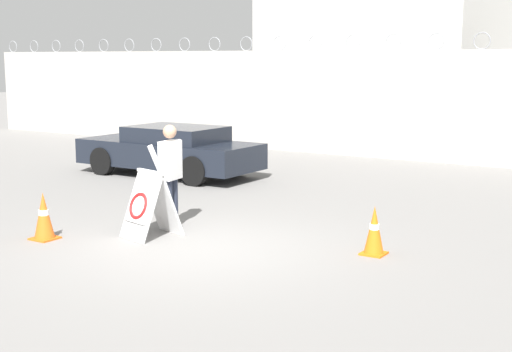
# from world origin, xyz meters

# --- Properties ---
(ground_plane) EXTENTS (90.00, 90.00, 0.00)m
(ground_plane) POSITION_xyz_m (0.00, 0.00, 0.00)
(ground_plane) COLOR gray
(perimeter_wall) EXTENTS (36.00, 0.30, 3.61)m
(perimeter_wall) POSITION_xyz_m (0.00, 11.15, 1.59)
(perimeter_wall) COLOR #ADA8A0
(perimeter_wall) RESTS_ON ground_plane
(building_block) EXTENTS (7.24, 7.92, 5.40)m
(building_block) POSITION_xyz_m (-3.34, 16.55, 2.70)
(building_block) COLOR silver
(building_block) RESTS_ON ground_plane
(barricade_sign) EXTENTS (0.86, 0.99, 1.11)m
(barricade_sign) POSITION_xyz_m (-1.13, 0.21, 0.55)
(barricade_sign) COLOR white
(barricade_sign) RESTS_ON ground_plane
(security_guard) EXTENTS (0.38, 0.67, 1.80)m
(security_guard) POSITION_xyz_m (-1.21, 0.89, 1.01)
(security_guard) COLOR #232838
(security_guard) RESTS_ON ground_plane
(traffic_cone_near) EXTENTS (0.39, 0.39, 0.78)m
(traffic_cone_near) POSITION_xyz_m (-2.48, -0.81, 0.38)
(traffic_cone_near) COLOR orange
(traffic_cone_near) RESTS_ON ground_plane
(traffic_cone_mid) EXTENTS (0.35, 0.35, 0.74)m
(traffic_cone_mid) POSITION_xyz_m (2.43, 1.19, 0.37)
(traffic_cone_mid) COLOR orange
(traffic_cone_mid) RESTS_ON ground_plane
(parked_car_front_coupe) EXTENTS (4.74, 1.95, 1.25)m
(parked_car_front_coupe) POSITION_xyz_m (-4.77, 5.29, 0.64)
(parked_car_front_coupe) COLOR black
(parked_car_front_coupe) RESTS_ON ground_plane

